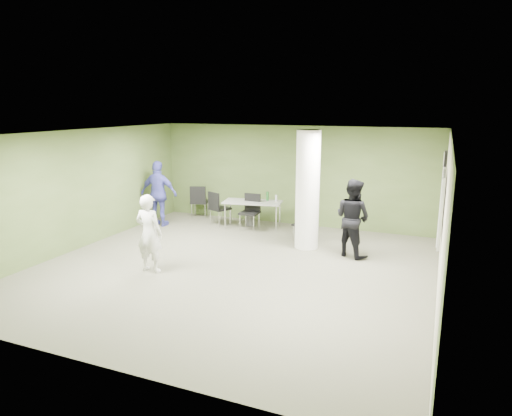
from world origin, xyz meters
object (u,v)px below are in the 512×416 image
at_px(folding_table, 253,203).
at_px(woman_white, 149,233).
at_px(chair_back_left, 199,199).
at_px(man_black, 352,218).
at_px(man_blue, 159,194).

bearing_deg(folding_table, woman_white, -108.71).
relative_size(chair_back_left, man_black, 0.57).
height_order(woman_white, man_blue, man_blue).
distance_m(chair_back_left, man_blue, 1.38).
bearing_deg(man_black, folding_table, 1.73).
distance_m(folding_table, man_black, 3.29).
xyz_separation_m(folding_table, woman_white, (-0.64, -3.94, 0.10)).
bearing_deg(chair_back_left, folding_table, 152.20).
distance_m(chair_back_left, man_black, 5.25).
bearing_deg(folding_table, man_black, -34.20).
distance_m(folding_table, chair_back_left, 1.99).
bearing_deg(woman_white, chair_back_left, -73.71).
bearing_deg(folding_table, man_blue, -171.86).
bearing_deg(chair_back_left, man_black, 144.06).
bearing_deg(chair_back_left, man_blue, 47.81).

